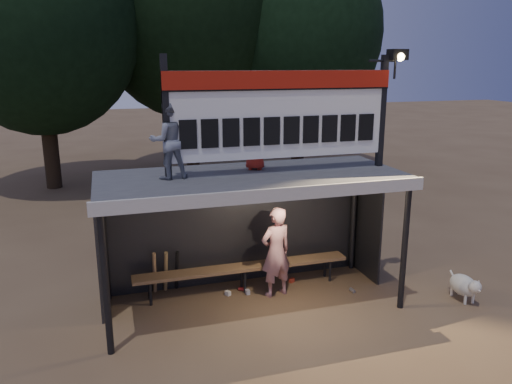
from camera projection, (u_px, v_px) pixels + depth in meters
ground at (252, 303)px, 8.75m from camera, size 80.00×80.00×0.00m
player at (276, 252)px, 8.86m from camera, size 0.68×0.53×1.65m
child_a at (168, 141)px, 7.71m from camera, size 0.64×0.53×1.20m
child_b at (255, 145)px, 8.42m from camera, size 0.49×0.41×0.85m
dugout_shelter at (247, 198)px, 8.52m from camera, size 5.10×2.08×2.32m
scoreboard_assembly at (284, 111)px, 8.07m from camera, size 4.10×0.27×1.99m
bench at (243, 268)px, 9.15m from camera, size 4.00×0.35×0.48m
tree_left at (37, 15)px, 15.50m from camera, size 6.46×6.46×9.27m
tree_mid at (188, 4)px, 18.13m from camera, size 7.22×7.22×10.36m
tree_right at (300, 32)px, 18.58m from camera, size 6.08×6.08×8.72m
dog at (465, 285)px, 8.79m from camera, size 0.36×0.81×0.49m
bats at (166, 271)px, 9.01m from camera, size 0.47×0.33×0.84m
litter at (272, 289)px, 9.21m from camera, size 2.31×0.84×0.08m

